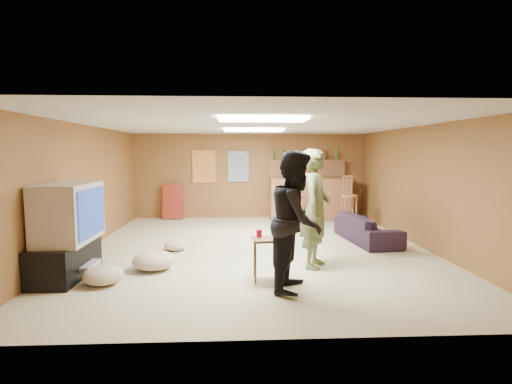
{
  "coord_description": "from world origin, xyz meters",
  "views": [
    {
      "loc": [
        -0.36,
        -7.01,
        1.72
      ],
      "look_at": [
        0.0,
        0.2,
        1.0
      ],
      "focal_mm": 28.0,
      "sensor_mm": 36.0,
      "label": 1
    }
  ],
  "objects_px": {
    "person_black": "(296,221)",
    "tray_table": "(270,259)",
    "tv_body": "(69,213)",
    "sofa": "(367,228)",
    "person_olive": "(315,209)",
    "bar_counter": "(310,199)"
  },
  "relations": [
    {
      "from": "person_black",
      "to": "tray_table",
      "type": "bearing_deg",
      "value": 59.68
    },
    {
      "from": "tv_body",
      "to": "sofa",
      "type": "xyz_separation_m",
      "value": [
        4.81,
        1.96,
        -0.64
      ]
    },
    {
      "from": "person_black",
      "to": "tray_table",
      "type": "distance_m",
      "value": 0.74
    },
    {
      "from": "person_olive",
      "to": "person_black",
      "type": "relative_size",
      "value": 1.02
    },
    {
      "from": "tv_body",
      "to": "person_black",
      "type": "height_order",
      "value": "person_black"
    },
    {
      "from": "person_black",
      "to": "sofa",
      "type": "bearing_deg",
      "value": -16.09
    },
    {
      "from": "tv_body",
      "to": "tray_table",
      "type": "height_order",
      "value": "tv_body"
    },
    {
      "from": "person_olive",
      "to": "tray_table",
      "type": "height_order",
      "value": "person_olive"
    },
    {
      "from": "person_black",
      "to": "tray_table",
      "type": "xyz_separation_m",
      "value": [
        -0.3,
        0.34,
        -0.58
      ]
    },
    {
      "from": "tv_body",
      "to": "bar_counter",
      "type": "xyz_separation_m",
      "value": [
        4.15,
        4.45,
        -0.35
      ]
    },
    {
      "from": "person_black",
      "to": "person_olive",
      "type": "bearing_deg",
      "value": -6.08
    },
    {
      "from": "tv_body",
      "to": "bar_counter",
      "type": "bearing_deg",
      "value": 47.0
    },
    {
      "from": "tv_body",
      "to": "sofa",
      "type": "relative_size",
      "value": 0.62
    },
    {
      "from": "bar_counter",
      "to": "person_olive",
      "type": "xyz_separation_m",
      "value": [
        -0.68,
        -4.13,
        0.34
      ]
    },
    {
      "from": "tray_table",
      "to": "person_black",
      "type": "bearing_deg",
      "value": -48.49
    },
    {
      "from": "person_olive",
      "to": "sofa",
      "type": "height_order",
      "value": "person_olive"
    },
    {
      "from": "tv_body",
      "to": "person_black",
      "type": "distance_m",
      "value": 3.1
    },
    {
      "from": "person_black",
      "to": "sofa",
      "type": "distance_m",
      "value": 3.2
    },
    {
      "from": "tv_body",
      "to": "person_olive",
      "type": "xyz_separation_m",
      "value": [
        3.47,
        0.32,
        -0.01
      ]
    },
    {
      "from": "bar_counter",
      "to": "person_black",
      "type": "bearing_deg",
      "value": -102.34
    },
    {
      "from": "person_olive",
      "to": "sofa",
      "type": "xyz_separation_m",
      "value": [
        1.34,
        1.64,
        -0.63
      ]
    },
    {
      "from": "tv_body",
      "to": "person_black",
      "type": "relative_size",
      "value": 0.63
    }
  ]
}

